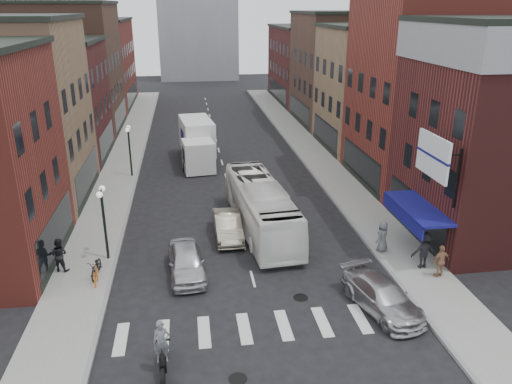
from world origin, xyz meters
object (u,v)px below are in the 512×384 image
(bike_rack, at_px, (96,277))
(ped_right_b, at_px, (441,261))
(box_truck, at_px, (197,143))
(parked_bicycle, at_px, (96,267))
(streetlamp_near, at_px, (103,210))
(ped_left_solo, at_px, (59,255))
(motorcycle_rider, at_px, (162,349))
(sedan_left_near, at_px, (186,262))
(ped_right_a, at_px, (423,250))
(billboard_sign, at_px, (434,157))
(streetlamp_far, at_px, (129,142))
(ped_right_c, at_px, (383,236))
(transit_bus, at_px, (261,207))
(sedan_left_far, at_px, (228,226))
(curb_car, at_px, (382,296))

(bike_rack, bearing_deg, ped_right_b, -5.45)
(box_truck, distance_m, parked_bicycle, 19.97)
(bike_rack, bearing_deg, box_truck, 74.55)
(streetlamp_near, bearing_deg, ped_left_solo, -155.29)
(motorcycle_rider, xyz_separation_m, sedan_left_near, (0.93, 7.13, -0.31))
(box_truck, relative_size, sedan_left_near, 1.93)
(ped_right_a, bearing_deg, streetlamp_near, -16.70)
(box_truck, bearing_deg, streetlamp_near, -113.92)
(billboard_sign, relative_size, motorcycle_rider, 1.65)
(parked_bicycle, bearing_deg, streetlamp_near, 84.14)
(streetlamp_far, relative_size, parked_bicycle, 2.27)
(sedan_left_near, height_order, ped_right_a, ped_right_a)
(motorcycle_rider, xyz_separation_m, ped_right_c, (11.59, 8.00, -0.03))
(streetlamp_near, xyz_separation_m, transit_bus, (8.67, 2.78, -1.41))
(bike_rack, distance_m, parked_bicycle, 0.90)
(streetlamp_far, distance_m, ped_right_a, 23.73)
(sedan_left_far, height_order, ped_right_b, ped_right_b)
(curb_car, bearing_deg, ped_right_a, 28.46)
(box_truck, distance_m, ped_right_b, 24.38)
(transit_bus, relative_size, ped_right_b, 6.34)
(streetlamp_near, bearing_deg, billboard_sign, -12.35)
(ped_left_solo, height_order, ped_right_a, ped_right_a)
(sedan_left_near, bearing_deg, ped_left_solo, 165.30)
(bike_rack, xyz_separation_m, curb_car, (12.95, -3.77, 0.13))
(parked_bicycle, bearing_deg, billboard_sign, -2.08)
(sedan_left_near, xyz_separation_m, curb_car, (8.62, -4.35, -0.06))
(transit_bus, height_order, ped_right_a, transit_bus)
(streetlamp_far, bearing_deg, streetlamp_near, -90.00)
(curb_car, bearing_deg, streetlamp_far, 107.43)
(parked_bicycle, height_order, ped_right_b, ped_right_b)
(transit_bus, relative_size, curb_car, 2.30)
(billboard_sign, bearing_deg, motorcycle_rider, -155.80)
(billboard_sign, height_order, parked_bicycle, billboard_sign)
(sedan_left_near, xyz_separation_m, ped_right_c, (10.67, 0.87, 0.28))
(ped_left_solo, bearing_deg, billboard_sign, -171.70)
(curb_car, bearing_deg, motorcycle_rider, -178.27)
(sedan_left_far, bearing_deg, curb_car, -54.82)
(sedan_left_far, relative_size, ped_left_solo, 2.43)
(sedan_left_near, bearing_deg, box_truck, 81.67)
(billboard_sign, relative_size, curb_car, 0.79)
(streetlamp_near, distance_m, curb_car, 14.47)
(streetlamp_far, bearing_deg, sedan_left_far, -61.19)
(billboard_sign, height_order, sedan_left_near, billboard_sign)
(billboard_sign, bearing_deg, sedan_left_near, 173.34)
(bike_rack, xyz_separation_m, transit_bus, (8.87, 5.48, 0.95))
(curb_car, bearing_deg, sedan_left_near, 138.72)
(box_truck, bearing_deg, ped_right_b, -69.26)
(motorcycle_rider, bearing_deg, sedan_left_near, 80.60)
(sedan_left_near, bearing_deg, transit_bus, 42.35)
(box_truck, relative_size, motorcycle_rider, 3.76)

